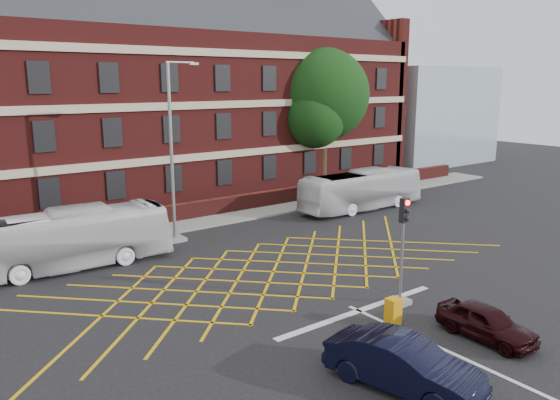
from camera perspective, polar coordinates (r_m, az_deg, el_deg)
ground at (r=23.87m, az=2.19°, el=-8.81°), size 120.00×120.00×0.00m
victorian_building at (r=41.74m, az=-17.34°, el=10.72°), size 51.00×12.17×20.40m
boundary_wall at (r=34.29m, az=-11.74°, el=-1.52°), size 56.00×0.50×1.10m
far_pavement at (r=33.53m, az=-10.96°, el=-2.66°), size 60.00×3.00×0.12m
glass_block at (r=61.57m, az=14.49°, el=8.58°), size 14.00×10.00×10.00m
box_junction_hatching at (r=25.34m, az=-0.71°, el=-7.50°), size 8.22×8.22×0.02m
stop_line at (r=21.49m, az=8.24°, el=-11.38°), size 8.00×0.30×0.02m
centre_line at (r=18.07m, az=23.77°, el=-17.21°), size 0.15×14.00×0.02m
bus_left at (r=27.19m, az=-22.00°, el=-3.94°), size 10.23×2.99×2.81m
bus_right at (r=37.52m, az=8.54°, el=1.03°), size 9.66×2.43×2.68m
car_navy at (r=16.52m, az=12.75°, el=-16.39°), size 2.63×4.79×1.50m
car_maroon at (r=20.22m, az=20.75°, el=-11.87°), size 1.47×3.50×1.18m
deciduous_tree at (r=44.90m, az=4.46°, el=10.23°), size 7.68×7.49×11.27m
traffic_light_near at (r=21.78m, az=12.60°, el=-6.28°), size 0.70×0.70×4.27m
street_lamp at (r=29.91m, az=-11.05°, el=2.01°), size 2.25×1.00×9.61m
utility_cabinet at (r=20.42m, az=11.73°, el=-11.34°), size 0.47×0.45×1.00m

